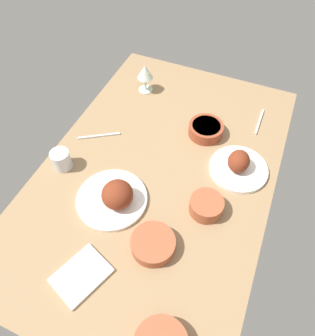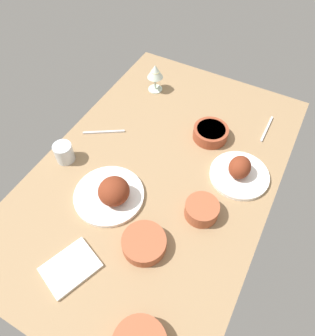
{
  "view_description": "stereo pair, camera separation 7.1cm",
  "coord_description": "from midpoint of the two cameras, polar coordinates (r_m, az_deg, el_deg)",
  "views": [
    {
      "loc": [
        -69.05,
        -29.07,
        105.64
      ],
      "look_at": [
        0.0,
        0.0,
        6.0
      ],
      "focal_mm": 33.61,
      "sensor_mm": 36.0,
      "label": 1
    },
    {
      "loc": [
        -65.98,
        -35.49,
        105.64
      ],
      "look_at": [
        0.0,
        0.0,
        6.0
      ],
      "focal_mm": 33.61,
      "sensor_mm": 36.0,
      "label": 2
    }
  ],
  "objects": [
    {
      "name": "bowl_pasta",
      "position": [
        1.08,
        -0.51,
        -13.51
      ],
      "size": [
        15.11,
        15.11,
        4.67
      ],
      "color": "#A35133",
      "rests_on": "dining_table"
    },
    {
      "name": "plate_far_side",
      "position": [
        1.27,
        16.2,
        -0.71
      ],
      "size": [
        23.36,
        23.36,
        9.67
      ],
      "color": "white",
      "rests_on": "dining_table"
    },
    {
      "name": "water_tumbler",
      "position": [
        1.31,
        -15.12,
        2.64
      ],
      "size": [
        7.59,
        7.59,
        8.11
      ],
      "primitive_type": "cylinder",
      "color": "silver",
      "rests_on": "dining_table"
    },
    {
      "name": "dining_table",
      "position": [
        1.28,
        1.59,
        -1.14
      ],
      "size": [
        140.0,
        90.0,
        4.0
      ],
      "primitive_type": "cube",
      "color": "#937551",
      "rests_on": "ground"
    },
    {
      "name": "wine_glass",
      "position": [
        1.55,
        0.95,
        16.86
      ],
      "size": [
        7.6,
        7.6,
        14.0
      ],
      "color": "silver",
      "rests_on": "dining_table"
    },
    {
      "name": "bowl_cream",
      "position": [
        1.15,
        9.82,
        -7.48
      ],
      "size": [
        12.25,
        12.25,
        5.87
      ],
      "color": "#A35133",
      "rests_on": "dining_table"
    },
    {
      "name": "spoon_loose",
      "position": [
        1.41,
        -8.27,
        6.43
      ],
      "size": [
        10.5,
        16.05,
        0.8
      ],
      "primitive_type": "cube",
      "rotation": [
        0.0,
        0.0,
        5.27
      ],
      "color": "silver",
      "rests_on": "dining_table"
    },
    {
      "name": "fork_loose",
      "position": [
        1.5,
        20.5,
        6.63
      ],
      "size": [
        16.78,
        0.98,
        0.8
      ],
      "primitive_type": "cube",
      "rotation": [
        0.0,
        0.0,
        6.28
      ],
      "color": "silver",
      "rests_on": "dining_table"
    },
    {
      "name": "bowl_sauce",
      "position": [
        1.38,
        11.07,
        6.27
      ],
      "size": [
        14.95,
        14.95,
        5.18
      ],
      "color": "brown",
      "rests_on": "dining_table"
    },
    {
      "name": "plate_center_main",
      "position": [
        1.17,
        -6.6,
        -4.61
      ],
      "size": [
        26.53,
        26.53,
        11.2
      ],
      "color": "white",
      "rests_on": "dining_table"
    },
    {
      "name": "folded_napkin",
      "position": [
        1.1,
        -13.65,
        -17.21
      ],
      "size": [
        20.57,
        18.24,
        1.2
      ],
      "primitive_type": "cube",
      "rotation": [
        0.0,
        0.0,
        -0.37
      ],
      "color": "white",
      "rests_on": "dining_table"
    }
  ]
}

